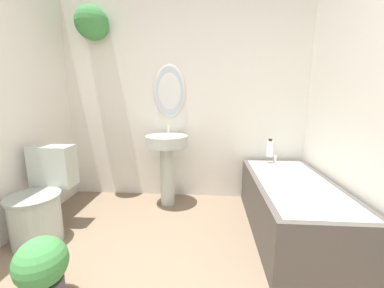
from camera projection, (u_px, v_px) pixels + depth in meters
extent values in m
cube|color=silver|center=(185.00, 99.00, 2.79)|extent=(2.95, 0.06, 2.40)
ellipsoid|color=silver|center=(170.00, 91.00, 2.74)|extent=(0.37, 0.02, 0.61)
ellipsoid|color=silver|center=(170.00, 91.00, 2.74)|extent=(0.33, 0.01, 0.57)
cylinder|color=#47474C|center=(91.00, 15.00, 2.55)|extent=(0.16, 0.16, 0.09)
sphere|color=#3D8442|center=(92.00, 23.00, 2.57)|extent=(0.36, 0.36, 0.36)
cylinder|color=#B2BCB2|center=(36.00, 221.00, 1.98)|extent=(0.38, 0.38, 0.40)
cylinder|color=#97A097|center=(33.00, 197.00, 1.94)|extent=(0.41, 0.41, 0.02)
cube|color=#B2BCB2|center=(53.00, 166.00, 2.19)|extent=(0.37, 0.19, 0.38)
cylinder|color=#B2BCB2|center=(167.00, 176.00, 2.68)|extent=(0.16, 0.16, 0.69)
cylinder|color=#B2BCB2|center=(167.00, 141.00, 2.60)|extent=(0.46, 0.46, 0.12)
cylinder|color=silver|center=(168.00, 130.00, 2.70)|extent=(0.02, 0.02, 0.10)
cube|color=#4C4742|center=(292.00, 208.00, 2.12)|extent=(0.69, 1.45, 0.49)
cube|color=#B2BCB2|center=(294.00, 184.00, 2.07)|extent=(0.59, 1.35, 0.04)
cylinder|color=silver|center=(275.00, 159.00, 2.67)|extent=(0.04, 0.04, 0.08)
cylinder|color=white|center=(270.00, 149.00, 2.62)|extent=(0.07, 0.07, 0.17)
cylinder|color=black|center=(270.00, 140.00, 2.60)|extent=(0.04, 0.04, 0.02)
sphere|color=#3D8442|center=(41.00, 262.00, 1.36)|extent=(0.29, 0.29, 0.29)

